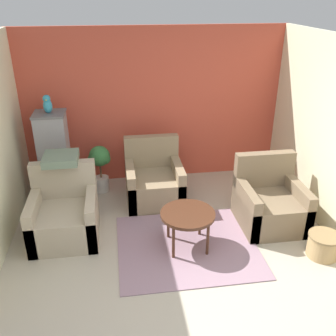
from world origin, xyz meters
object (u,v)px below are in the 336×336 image
(coffee_table, at_px, (188,216))
(potted_plant, at_px, (100,163))
(armchair_left, at_px, (65,216))
(parrot, at_px, (48,104))
(wicker_basket, at_px, (323,244))
(armchair_right, at_px, (270,204))
(armchair_middle, at_px, (154,182))
(birdcage, at_px, (55,159))

(coffee_table, bearing_deg, potted_plant, 123.59)
(armchair_left, distance_m, parrot, 1.61)
(coffee_table, bearing_deg, wicker_basket, -14.87)
(armchair_left, bearing_deg, armchair_right, -2.07)
(parrot, distance_m, wicker_basket, 4.05)
(armchair_middle, bearing_deg, armchair_right, -30.71)
(coffee_table, relative_size, armchair_middle, 0.73)
(potted_plant, bearing_deg, birdcage, -172.87)
(parrot, height_order, potted_plant, parrot)
(armchair_left, xyz_separation_m, parrot, (-0.20, 1.08, 1.18))
(coffee_table, relative_size, armchair_left, 0.73)
(birdcage, distance_m, potted_plant, 0.66)
(wicker_basket, bearing_deg, armchair_left, 164.20)
(parrot, bearing_deg, birdcage, -90.00)
(coffee_table, height_order, wicker_basket, coffee_table)
(birdcage, distance_m, wicker_basket, 3.86)
(armchair_left, distance_m, potted_plant, 1.25)
(potted_plant, height_order, wicker_basket, potted_plant)
(birdcage, height_order, parrot, parrot)
(armchair_right, relative_size, wicker_basket, 2.40)
(armchair_middle, relative_size, wicker_basket, 2.40)
(armchair_left, relative_size, armchair_middle, 1.00)
(armchair_right, relative_size, parrot, 3.42)
(coffee_table, bearing_deg, parrot, 138.16)
(coffee_table, relative_size, armchair_right, 0.73)
(wicker_basket, bearing_deg, coffee_table, 165.13)
(parrot, bearing_deg, armchair_right, -22.01)
(armchair_middle, xyz_separation_m, birdcage, (-1.44, 0.30, 0.34))
(coffee_table, xyz_separation_m, potted_plant, (-1.07, 1.61, 0.04))
(armchair_middle, bearing_deg, birdcage, 168.21)
(coffee_table, height_order, birdcage, birdcage)
(coffee_table, relative_size, wicker_basket, 1.74)
(armchair_middle, xyz_separation_m, parrot, (-1.44, 0.30, 1.18))
(armchair_left, relative_size, armchair_right, 1.00)
(armchair_right, bearing_deg, wicker_basket, -64.19)
(parrot, relative_size, potted_plant, 0.35)
(armchair_left, bearing_deg, parrot, 100.70)
(armchair_middle, height_order, potted_plant, armchair_middle)
(birdcage, xyz_separation_m, potted_plant, (0.64, 0.08, -0.14))
(armchair_right, xyz_separation_m, potted_plant, (-2.27, 1.26, 0.20))
(armchair_left, distance_m, armchair_middle, 1.46)
(armchair_middle, height_order, wicker_basket, armchair_middle)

